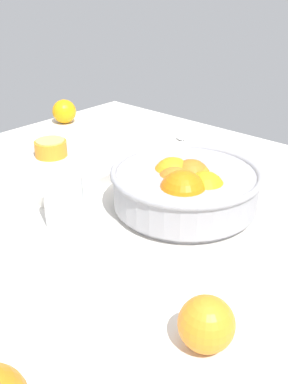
% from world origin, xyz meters
% --- Properties ---
extents(ground_plane, '(1.15, 1.03, 0.03)m').
position_xyz_m(ground_plane, '(0.00, 0.00, -0.01)').
color(ground_plane, silver).
extents(fruit_bowl, '(0.28, 0.28, 0.10)m').
position_xyz_m(fruit_bowl, '(0.07, 0.06, 0.05)').
color(fruit_bowl, '#99999E').
rests_on(fruit_bowl, ground_plane).
extents(juice_glass, '(0.07, 0.07, 0.10)m').
position_xyz_m(juice_glass, '(-0.05, -0.12, 0.04)').
color(juice_glass, white).
rests_on(juice_glass, ground_plane).
extents(cutting_board, '(0.31, 0.21, 0.02)m').
position_xyz_m(cutting_board, '(-0.27, -0.01, 0.01)').
color(cutting_board, beige).
rests_on(cutting_board, ground_plane).
extents(orange_half_0, '(0.07, 0.07, 0.04)m').
position_xyz_m(orange_half_0, '(-0.29, 0.03, 0.04)').
color(orange_half_0, orange).
rests_on(orange_half_0, cutting_board).
extents(loose_orange_1, '(0.07, 0.07, 0.07)m').
position_xyz_m(loose_orange_1, '(-0.51, 0.25, 0.03)').
color(loose_orange_1, orange).
rests_on(loose_orange_1, ground_plane).
extents(loose_orange_2, '(0.07, 0.07, 0.07)m').
position_xyz_m(loose_orange_2, '(0.29, -0.19, 0.03)').
color(loose_orange_2, orange).
rests_on(loose_orange_2, ground_plane).
extents(spoon, '(0.11, 0.10, 0.01)m').
position_xyz_m(spoon, '(-0.15, 0.35, 0.00)').
color(spoon, silver).
rests_on(spoon, ground_plane).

